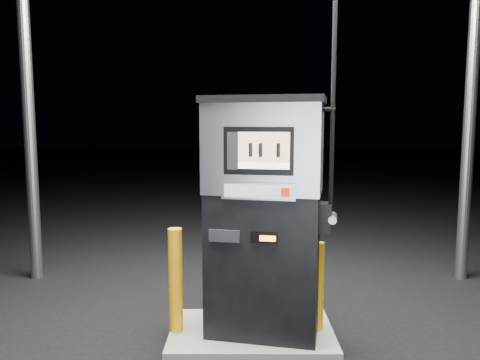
{
  "coord_description": "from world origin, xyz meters",
  "views": [
    {
      "loc": [
        -0.1,
        -4.41,
        2.17
      ],
      "look_at": [
        -0.11,
        0.0,
        1.64
      ],
      "focal_mm": 35.0,
      "sensor_mm": 36.0,
      "label": 1
    }
  ],
  "objects": [
    {
      "name": "ground",
      "position": [
        0.0,
        0.0,
        0.0
      ],
      "size": [
        80.0,
        80.0,
        0.0
      ],
      "primitive_type": "plane",
      "color": "black",
      "rests_on": "ground"
    },
    {
      "name": "pump_island",
      "position": [
        0.0,
        0.0,
        0.07
      ],
      "size": [
        1.6,
        1.0,
        0.15
      ],
      "primitive_type": "cube",
      "color": "slate",
      "rests_on": "ground"
    },
    {
      "name": "fuel_dispenser",
      "position": [
        0.12,
        -0.04,
        1.31
      ],
      "size": [
        1.31,
        0.89,
        4.7
      ],
      "rotation": [
        0.0,
        0.0,
        -0.21
      ],
      "color": "black",
      "rests_on": "pump_island"
    },
    {
      "name": "bollard_left",
      "position": [
        -0.74,
        -0.02,
        0.66
      ],
      "size": [
        0.18,
        0.18,
        1.02
      ],
      "primitive_type": "cylinder",
      "rotation": [
        0.0,
        0.0,
        -0.39
      ],
      "color": "#FDAD0E",
      "rests_on": "pump_island"
    },
    {
      "name": "bollard_right",
      "position": [
        0.65,
        0.01,
        0.59
      ],
      "size": [
        0.13,
        0.13,
        0.88
      ],
      "primitive_type": "cylinder",
      "rotation": [
        0.0,
        0.0,
        0.1
      ],
      "color": "#FDAD0E",
      "rests_on": "pump_island"
    }
  ]
}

